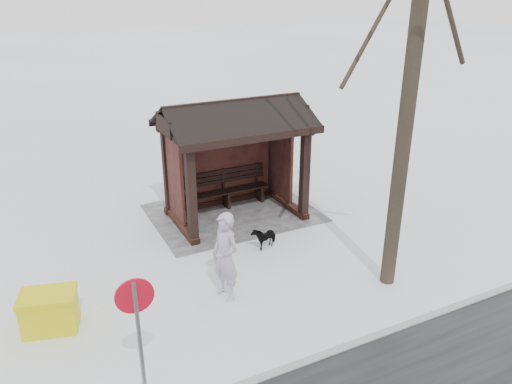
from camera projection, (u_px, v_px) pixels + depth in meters
The scene contains 8 objects.
ground at pixel (236, 216), 13.10m from camera, with size 120.00×120.00×0.00m, color white.
kerb at pixel (368, 339), 8.56m from camera, with size 120.00×0.15×0.06m, color gray.
trampled_patch at pixel (233, 213), 13.26m from camera, with size 4.20×3.20×0.02m, color #939298.
bus_shelter at pixel (232, 135), 12.39m from camera, with size 3.60×2.40×3.09m.
pedestrian at pixel (225, 257), 9.41m from camera, with size 0.65×0.42×1.77m, color #A398B2.
dog at pixel (264, 237), 11.47m from camera, with size 0.28×0.62×0.53m, color black.
grit_bin at pixel (50, 311), 8.70m from camera, with size 1.08×0.87×0.73m.
road_sign at pixel (137, 314), 6.74m from camera, with size 0.53×0.10×2.08m.
Camera 1 is at (4.81, 10.82, 5.67)m, focal length 35.00 mm.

